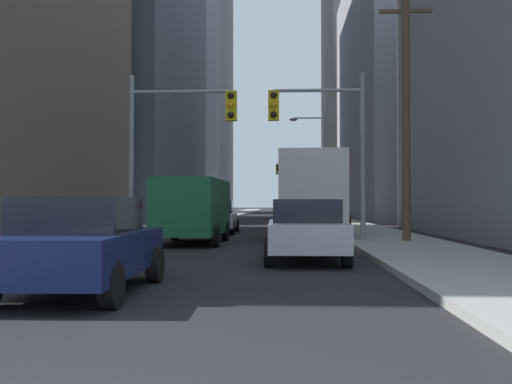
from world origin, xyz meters
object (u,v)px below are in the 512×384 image
object	(u,v)px
sedan_silver	(306,230)
traffic_signal_near_right	(322,129)
sedan_white	(216,217)
traffic_signal_far_right	(296,178)
city_bus	(312,192)
sedan_navy	(82,245)
traffic_signal_near_left	(177,130)
cargo_van_green	(193,207)

from	to	relation	value
sedan_silver	traffic_signal_near_right	xyz separation A→B (m)	(0.80, 6.17, 3.25)
sedan_white	traffic_signal_near_right	distance (m)	9.04
sedan_silver	traffic_signal_near_right	distance (m)	7.02
sedan_silver	traffic_signal_far_right	xyz separation A→B (m)	(0.70, 44.64, 3.26)
traffic_signal_far_right	traffic_signal_near_right	bearing A→B (deg)	-89.85
city_bus	traffic_signal_near_right	bearing A→B (deg)	-89.46
sedan_navy	traffic_signal_near_right	distance (m)	12.75
sedan_white	traffic_signal_near_right	size ratio (longest dim) A/B	0.71
sedan_navy	traffic_signal_near_left	world-z (taller)	traffic_signal_near_left
sedan_silver	traffic_signal_near_right	size ratio (longest dim) A/B	0.70
city_bus	traffic_signal_far_right	size ratio (longest dim) A/B	1.93
city_bus	sedan_navy	xyz separation A→B (m)	(-4.47, -17.42, -1.16)
city_bus	sedan_white	distance (m)	4.77
city_bus	traffic_signal_near_left	xyz separation A→B (m)	(-5.06, -5.95, 2.12)
city_bus	sedan_silver	world-z (taller)	city_bus
traffic_signal_near_right	traffic_signal_far_right	distance (m)	38.48
city_bus	sedan_silver	xyz separation A→B (m)	(-0.75, -12.12, -1.16)
sedan_navy	sedan_white	xyz separation A→B (m)	(-0.00, 18.58, 0.00)
sedan_white	traffic_signal_near_left	world-z (taller)	traffic_signal_near_left
city_bus	sedan_white	size ratio (longest dim) A/B	2.72
cargo_van_green	traffic_signal_near_left	xyz separation A→B (m)	(-0.59, -0.02, 2.76)
city_bus	traffic_signal_far_right	world-z (taller)	traffic_signal_far_right
cargo_van_green	traffic_signal_far_right	xyz separation A→B (m)	(4.42, 38.45, 2.75)
city_bus	traffic_signal_far_right	bearing A→B (deg)	90.08
cargo_van_green	traffic_signal_near_right	xyz separation A→B (m)	(4.53, -0.02, 2.74)
traffic_signal_far_right	sedan_silver	bearing A→B (deg)	-90.90
traffic_signal_near_left	traffic_signal_near_right	world-z (taller)	same
cargo_van_green	traffic_signal_near_right	bearing A→B (deg)	-0.28
city_bus	traffic_signal_near_right	size ratio (longest dim) A/B	1.93
traffic_signal_near_right	traffic_signal_near_left	bearing A→B (deg)	180.00
traffic_signal_near_right	sedan_navy	bearing A→B (deg)	-111.54
sedan_silver	cargo_van_green	bearing A→B (deg)	121.03
cargo_van_green	sedan_navy	size ratio (longest dim) A/B	1.24
sedan_white	sedan_navy	bearing A→B (deg)	-89.98
sedan_navy	traffic_signal_far_right	bearing A→B (deg)	84.94
sedan_white	traffic_signal_near_right	xyz separation A→B (m)	(4.53, -7.11, 3.25)
sedan_silver	traffic_signal_far_right	bearing A→B (deg)	89.10
sedan_navy	traffic_signal_near_right	bearing A→B (deg)	68.46
sedan_silver	traffic_signal_near_left	xyz separation A→B (m)	(-4.31, 6.17, 3.27)
city_bus	sedan_navy	world-z (taller)	city_bus
city_bus	sedan_navy	distance (m)	18.02
sedan_white	traffic_signal_near_left	distance (m)	7.85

